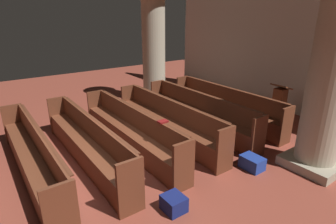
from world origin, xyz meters
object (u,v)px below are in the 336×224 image
pillar_aisle_side (331,74)px  hymn_book (163,121)px  pew_row_5 (32,154)px  lectern (279,106)px  pillar_far_side (154,46)px  kneeler_box_navy (174,203)px  pew_row_2 (167,119)px  pew_row_0 (225,103)px  pew_row_4 (86,140)px  kneeler_box_blue (252,163)px  pew_row_1 (198,111)px  pew_row_3 (130,128)px

pillar_aisle_side → hymn_book: bearing=-127.1°
pew_row_5 → lectern: (0.94, 6.09, -0.04)m
pillar_far_side → kneeler_box_navy: 5.95m
lectern → kneeler_box_navy: size_ratio=3.14×
pew_row_2 → pew_row_0: bearing=90.0°
pew_row_0 → pillar_aisle_side: 3.12m
pew_row_4 → pillar_far_side: (-2.73, 3.40, 1.36)m
pew_row_2 → pillar_far_side: bearing=152.6°
pew_row_4 → kneeler_box_blue: pew_row_4 is taller
pew_row_4 → kneeler_box_navy: bearing=13.8°
pew_row_2 → lectern: 3.24m
pew_row_4 → pillar_far_side: size_ratio=1.07×
kneeler_box_navy → hymn_book: bearing=152.0°
pillar_aisle_side → kneeler_box_navy: bearing=-100.9°
pillar_far_side → pew_row_4: bearing=-51.3°
pew_row_0 → pew_row_1: same height
kneeler_box_navy → pew_row_2: bearing=146.5°
lectern → kneeler_box_navy: 4.74m
pew_row_2 → kneeler_box_navy: pew_row_2 is taller
pew_row_1 → kneeler_box_navy: size_ratio=11.09×
pew_row_3 → pew_row_0: bearing=90.0°
hymn_book → kneeler_box_navy: size_ratio=0.55×
kneeler_box_navy → pillar_far_side: bearing=149.8°
pillar_aisle_side → kneeler_box_navy: 3.53m
kneeler_box_navy → pew_row_0: bearing=122.5°
pillar_far_side → kneeler_box_navy: bearing=-30.2°
kneeler_box_blue → pew_row_5: bearing=-121.2°
pew_row_2 → pillar_aisle_side: pillar_aisle_side is taller
pew_row_0 → pillar_far_side: bearing=-168.1°
pew_row_2 → pew_row_4: same height
pillar_far_side → kneeler_box_blue: 5.22m
pillar_aisle_side → hymn_book: size_ratio=18.99×
pew_row_5 → kneeler_box_navy: 2.70m
pew_row_0 → kneeler_box_navy: pew_row_0 is taller
pillar_far_side → hymn_book: pillar_far_side is taller
pew_row_1 → kneeler_box_blue: size_ratio=8.89×
pew_row_4 → pillar_far_side: bearing=128.7°
pew_row_1 → pew_row_3: same height
pew_row_3 → pillar_far_side: 3.88m
pew_row_4 → lectern: size_ratio=3.53×
pew_row_2 → hymn_book: 1.34m
pew_row_2 → pew_row_4: (0.00, -1.99, 0.00)m
pew_row_1 → pew_row_3: bearing=-90.0°
pew_row_0 → kneeler_box_navy: bearing=-57.5°
pew_row_1 → hymn_book: hymn_book is taller
hymn_book → kneeler_box_blue: bearing=49.2°
pew_row_0 → pillar_far_side: (-2.73, -0.57, 1.36)m
pillar_aisle_side → lectern: pillar_aisle_side is taller
pew_row_0 → kneeler_box_navy: 4.09m
pew_row_5 → kneeler_box_blue: size_ratio=8.89×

